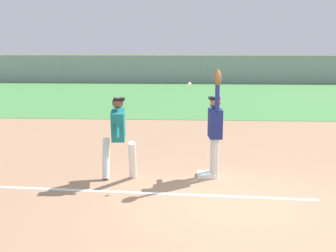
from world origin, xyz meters
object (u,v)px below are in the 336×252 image
at_px(fielder, 215,125).
at_px(parked_car_tan, 118,70).
at_px(runner, 118,132).
at_px(parked_car_green, 256,70).
at_px(first_base, 206,174).
at_px(baseball, 190,84).
at_px(parked_car_black, 192,70).

bearing_deg(fielder, parked_car_tan, -80.05).
distance_m(runner, parked_car_tan, 25.73).
xyz_separation_m(fielder, parked_car_green, (4.83, 25.62, -0.45)).
xyz_separation_m(first_base, baseball, (-0.38, -0.11, 1.94)).
distance_m(fielder, parked_car_green, 26.08).
height_order(runner, parked_car_black, runner).
height_order(fielder, runner, fielder).
height_order(fielder, parked_car_green, fielder).
bearing_deg(parked_car_black, runner, -94.88).
distance_m(fielder, baseball, 1.02).
height_order(first_base, parked_car_tan, parked_car_tan).
height_order(parked_car_tan, parked_car_green, same).
distance_m(parked_car_black, parked_car_green, 5.31).
height_order(first_base, baseball, baseball).
distance_m(baseball, parked_car_green, 26.33).
distance_m(first_base, runner, 2.07).
bearing_deg(parked_car_green, baseball, -100.92).
distance_m(fielder, parked_car_black, 25.23).
bearing_deg(parked_car_tan, parked_car_green, -1.80).
relative_size(first_base, fielder, 0.17).
height_order(baseball, parked_car_green, baseball).
xyz_separation_m(baseball, parked_car_green, (5.37, 25.74, -1.30)).
distance_m(fielder, runner, 2.01).
bearing_deg(parked_car_green, parked_car_black, -174.77).
xyz_separation_m(runner, parked_car_tan, (-4.50, 25.33, -0.32)).
relative_size(fielder, parked_car_green, 0.51).
bearing_deg(baseball, parked_car_black, 89.84).
relative_size(baseball, parked_car_green, 0.02).
height_order(baseball, parked_car_black, baseball).
height_order(first_base, runner, runner).
bearing_deg(parked_car_black, fielder, -90.40).
bearing_deg(parked_car_tan, first_base, -80.49).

